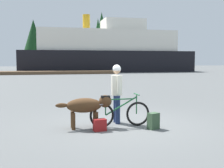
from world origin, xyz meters
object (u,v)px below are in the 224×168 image
object	(u,v)px
ferry_boat	(107,52)
sailboat_moored	(108,67)
bicycle	(120,113)
backpack	(153,121)
handbag_pannier	(100,125)
person_cyclist	(117,88)
dog	(88,106)

from	to	relation	value
ferry_boat	sailboat_moored	distance (m)	6.32
bicycle	backpack	size ratio (longest dim) A/B	3.91
bicycle	handbag_pannier	xyz separation A→B (m)	(-0.61, -0.33, -0.21)
bicycle	ferry_boat	distance (m)	37.22
backpack	ferry_boat	bearing A→B (deg)	79.37
person_cyclist	ferry_boat	size ratio (longest dim) A/B	0.06
ferry_boat	handbag_pannier	bearing A→B (deg)	-102.77
backpack	handbag_pannier	xyz separation A→B (m)	(-1.40, 0.12, -0.06)
handbag_pannier	ferry_boat	size ratio (longest dim) A/B	0.01
dog	handbag_pannier	xyz separation A→B (m)	(0.25, -0.39, -0.44)
handbag_pannier	backpack	bearing A→B (deg)	-4.98
person_cyclist	dog	distance (m)	1.06
person_cyclist	dog	bearing A→B (deg)	-156.21
bicycle	dog	bearing A→B (deg)	176.27
backpack	sailboat_moored	distance (m)	43.17
backpack	bicycle	bearing A→B (deg)	150.06
bicycle	person_cyclist	bearing A→B (deg)	85.44
handbag_pannier	bicycle	bearing A→B (deg)	28.72
person_cyclist	handbag_pannier	size ratio (longest dim) A/B	5.23
bicycle	ferry_boat	bearing A→B (deg)	78.04
bicycle	ferry_boat	xyz separation A→B (m)	(7.69, 36.31, 2.74)
dog	bicycle	bearing A→B (deg)	-3.73
ferry_boat	bicycle	bearing A→B (deg)	-101.96
bicycle	ferry_boat	world-z (taller)	ferry_boat
person_cyclist	bicycle	bearing A→B (deg)	-94.56
dog	backpack	size ratio (longest dim) A/B	3.48
dog	backpack	world-z (taller)	dog
handbag_pannier	ferry_boat	world-z (taller)	ferry_boat
backpack	ferry_boat	distance (m)	37.52
dog	backpack	bearing A→B (deg)	-17.21
person_cyclist	ferry_boat	xyz separation A→B (m)	(7.66, 35.86, 2.10)
handbag_pannier	sailboat_moored	xyz separation A→B (m)	(9.74, 42.23, 0.37)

